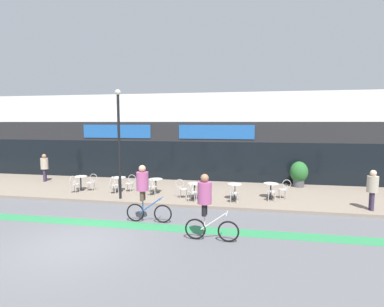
{
  "coord_description": "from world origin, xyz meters",
  "views": [
    {
      "loc": [
        5.08,
        -7.9,
        3.68
      ],
      "look_at": [
        2.44,
        6.16,
        2.2
      ],
      "focal_mm": 28.0,
      "sensor_mm": 36.0,
      "label": 1
    }
  ],
  "objects_px": {
    "cafe_chair_0_near": "(74,183)",
    "cafe_chair_3_side": "(182,187)",
    "lamp_post": "(119,136)",
    "cyclist_0": "(144,189)",
    "bistro_table_3": "(195,188)",
    "cafe_chair_3_near": "(192,191)",
    "cafe_chair_5_side": "(285,188)",
    "bistro_table_1": "(119,181)",
    "pedestrian_near_end": "(44,165)",
    "bistro_table_0": "(81,180)",
    "pedestrian_far_end": "(372,186)",
    "planter_pot": "(299,173)",
    "cafe_chair_1_side": "(130,182)",
    "cafe_chair_2_near": "(152,185)",
    "cafe_chair_1_near": "(114,184)",
    "bistro_table_4": "(235,189)",
    "cafe_chair_5_near": "(272,190)",
    "bistro_table_2": "(156,183)",
    "cafe_chair_4_near": "(234,192)",
    "cyclist_1": "(206,202)",
    "cafe_chair_0_side": "(92,181)",
    "bistro_table_5": "(271,187)"
  },
  "relations": [
    {
      "from": "bistro_table_2",
      "to": "cafe_chair_3_near",
      "type": "relative_size",
      "value": 0.8
    },
    {
      "from": "cafe_chair_3_side",
      "to": "pedestrian_far_end",
      "type": "xyz_separation_m",
      "value": [
        8.03,
        -0.51,
        0.47
      ]
    },
    {
      "from": "bistro_table_0",
      "to": "cafe_chair_0_side",
      "type": "xyz_separation_m",
      "value": [
        0.63,
        0.01,
        -0.02
      ]
    },
    {
      "from": "pedestrian_near_end",
      "to": "bistro_table_3",
      "type": "bearing_deg",
      "value": -28.56
    },
    {
      "from": "pedestrian_near_end",
      "to": "cafe_chair_0_near",
      "type": "bearing_deg",
      "value": -49.7
    },
    {
      "from": "cafe_chair_0_near",
      "to": "cyclist_1",
      "type": "height_order",
      "value": "cyclist_1"
    },
    {
      "from": "cyclist_1",
      "to": "cafe_chair_1_side",
      "type": "bearing_deg",
      "value": 132.66
    },
    {
      "from": "cafe_chair_3_near",
      "to": "bistro_table_0",
      "type": "bearing_deg",
      "value": 85.47
    },
    {
      "from": "cafe_chair_0_near",
      "to": "lamp_post",
      "type": "distance_m",
      "value": 3.72
    },
    {
      "from": "bistro_table_4",
      "to": "cyclist_0",
      "type": "distance_m",
      "value": 4.71
    },
    {
      "from": "bistro_table_4",
      "to": "cafe_chair_0_side",
      "type": "xyz_separation_m",
      "value": [
        -7.42,
        0.42,
        0.0
      ]
    },
    {
      "from": "bistro_table_1",
      "to": "cafe_chair_3_near",
      "type": "bearing_deg",
      "value": -18.68
    },
    {
      "from": "cafe_chair_0_side",
      "to": "bistro_table_5",
      "type": "bearing_deg",
      "value": 173.65
    },
    {
      "from": "cafe_chair_1_side",
      "to": "cafe_chair_3_near",
      "type": "relative_size",
      "value": 1.0
    },
    {
      "from": "cafe_chair_0_near",
      "to": "cyclist_0",
      "type": "xyz_separation_m",
      "value": [
        4.89,
        -3.22,
        0.61
      ]
    },
    {
      "from": "bistro_table_2",
      "to": "cafe_chair_0_near",
      "type": "distance_m",
      "value": 4.14
    },
    {
      "from": "cyclist_1",
      "to": "bistro_table_3",
      "type": "bearing_deg",
      "value": 105.84
    },
    {
      "from": "planter_pot",
      "to": "bistro_table_3",
      "type": "bearing_deg",
      "value": -145.22
    },
    {
      "from": "bistro_table_2",
      "to": "bistro_table_3",
      "type": "distance_m",
      "value": 2.28
    },
    {
      "from": "bistro_table_4",
      "to": "lamp_post",
      "type": "distance_m",
      "value": 5.87
    },
    {
      "from": "bistro_table_1",
      "to": "cafe_chair_2_near",
      "type": "bearing_deg",
      "value": -17.43
    },
    {
      "from": "cafe_chair_2_near",
      "to": "pedestrian_near_end",
      "type": "bearing_deg",
      "value": 66.27
    },
    {
      "from": "cafe_chair_2_near",
      "to": "cyclist_1",
      "type": "height_order",
      "value": "cyclist_1"
    },
    {
      "from": "cafe_chair_2_near",
      "to": "pedestrian_near_end",
      "type": "height_order",
      "value": "pedestrian_near_end"
    },
    {
      "from": "bistro_table_3",
      "to": "cafe_chair_3_side",
      "type": "xyz_separation_m",
      "value": [
        -0.63,
        -0.01,
        0.0
      ]
    },
    {
      "from": "bistro_table_4",
      "to": "cafe_chair_5_near",
      "type": "bearing_deg",
      "value": -0.43
    },
    {
      "from": "cafe_chair_3_near",
      "to": "cyclist_0",
      "type": "relative_size",
      "value": 0.42
    },
    {
      "from": "bistro_table_0",
      "to": "planter_pot",
      "type": "distance_m",
      "value": 11.83
    },
    {
      "from": "cafe_chair_1_side",
      "to": "cafe_chair_2_near",
      "type": "bearing_deg",
      "value": 154.83
    },
    {
      "from": "bistro_table_1",
      "to": "pedestrian_near_end",
      "type": "xyz_separation_m",
      "value": [
        -5.51,
        1.6,
        0.47
      ]
    },
    {
      "from": "cafe_chair_3_near",
      "to": "cafe_chair_5_side",
      "type": "relative_size",
      "value": 1.0
    },
    {
      "from": "cafe_chair_1_side",
      "to": "bistro_table_1",
      "type": "bearing_deg",
      "value": -0.53
    },
    {
      "from": "bistro_table_3",
      "to": "cafe_chair_5_side",
      "type": "bearing_deg",
      "value": 10.95
    },
    {
      "from": "planter_pot",
      "to": "cyclist_0",
      "type": "height_order",
      "value": "cyclist_0"
    },
    {
      "from": "cafe_chair_1_near",
      "to": "cafe_chair_3_near",
      "type": "relative_size",
      "value": 1.0
    },
    {
      "from": "cafe_chair_0_side",
      "to": "lamp_post",
      "type": "distance_m",
      "value": 3.45
    },
    {
      "from": "cafe_chair_3_near",
      "to": "lamp_post",
      "type": "xyz_separation_m",
      "value": [
        -3.43,
        -0.0,
        2.41
      ]
    },
    {
      "from": "cafe_chair_5_side",
      "to": "lamp_post",
      "type": "height_order",
      "value": "lamp_post"
    },
    {
      "from": "cafe_chair_5_side",
      "to": "planter_pot",
      "type": "xyz_separation_m",
      "value": [
        1.08,
        2.83,
        0.24
      ]
    },
    {
      "from": "cafe_chair_1_near",
      "to": "planter_pot",
      "type": "bearing_deg",
      "value": -63.62
    },
    {
      "from": "bistro_table_4",
      "to": "planter_pot",
      "type": "bearing_deg",
      "value": 45.58
    },
    {
      "from": "cafe_chair_3_near",
      "to": "lamp_post",
      "type": "relative_size",
      "value": 0.18
    },
    {
      "from": "planter_pot",
      "to": "cyclist_1",
      "type": "xyz_separation_m",
      "value": [
        -4.04,
        -8.19,
        0.35
      ]
    },
    {
      "from": "bistro_table_3",
      "to": "pedestrian_far_end",
      "type": "relative_size",
      "value": 0.44
    },
    {
      "from": "cafe_chair_1_near",
      "to": "pedestrian_far_end",
      "type": "xyz_separation_m",
      "value": [
        11.55,
        -0.66,
        0.47
      ]
    },
    {
      "from": "cafe_chair_1_side",
      "to": "cyclist_0",
      "type": "bearing_deg",
      "value": 117.97
    },
    {
      "from": "cafe_chair_2_near",
      "to": "bistro_table_0",
      "type": "bearing_deg",
      "value": 76.5
    },
    {
      "from": "cafe_chair_4_near",
      "to": "cafe_chair_5_near",
      "type": "relative_size",
      "value": 1.0
    },
    {
      "from": "cafe_chair_0_near",
      "to": "cafe_chair_3_side",
      "type": "distance_m",
      "value": 5.58
    },
    {
      "from": "cafe_chair_0_near",
      "to": "pedestrian_near_end",
      "type": "relative_size",
      "value": 0.54
    }
  ]
}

